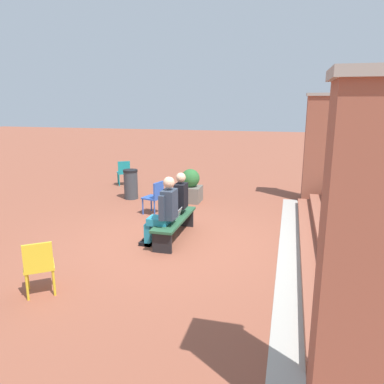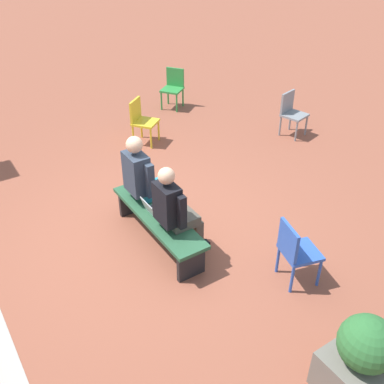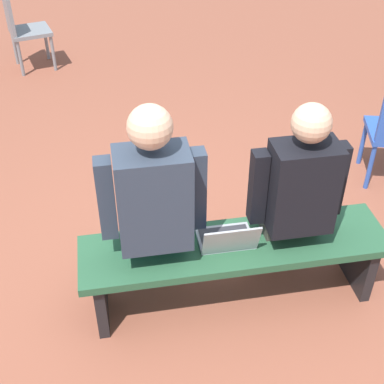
% 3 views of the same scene
% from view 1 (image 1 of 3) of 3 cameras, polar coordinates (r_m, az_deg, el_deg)
% --- Properties ---
extents(ground_plane, '(60.00, 60.00, 0.00)m').
position_cam_1_polar(ground_plane, '(7.67, -3.19, -7.60)').
color(ground_plane, brown).
extents(concrete_strip, '(7.74, 0.40, 0.01)m').
position_cam_1_polar(concrete_strip, '(7.55, 14.58, -8.36)').
color(concrete_strip, '#A8A399').
rests_on(concrete_strip, ground).
extents(brick_steps, '(6.94, 1.20, 0.60)m').
position_cam_1_polar(brick_steps, '(7.54, 21.96, -7.16)').
color(brick_steps, '#93513D').
rests_on(brick_steps, ground).
extents(brick_pillar_left_of_steps, '(0.64, 0.64, 3.00)m').
position_cam_1_polar(brick_pillar_left_of_steps, '(11.12, 18.20, 6.43)').
color(brick_pillar_left_of_steps, '#93513D').
rests_on(brick_pillar_left_of_steps, ground).
extents(brick_pillar_right_of_steps, '(0.64, 0.64, 3.00)m').
position_cam_1_polar(brick_pillar_right_of_steps, '(3.25, 23.80, -10.38)').
color(brick_pillar_right_of_steps, '#93513D').
rests_on(brick_pillar_right_of_steps, ground).
extents(bench, '(1.80, 0.44, 0.45)m').
position_cam_1_polar(bench, '(7.75, -2.65, -4.58)').
color(bench, '#285638').
rests_on(bench, ground).
extents(person_student, '(0.53, 0.67, 1.33)m').
position_cam_1_polar(person_student, '(7.98, -2.42, -1.37)').
color(person_student, '#4C473D').
rests_on(person_student, ground).
extents(person_adult, '(0.57, 0.72, 1.40)m').
position_cam_1_polar(person_adult, '(7.24, -4.31, -2.74)').
color(person_adult, teal).
rests_on(person_adult, ground).
extents(laptop, '(0.32, 0.29, 0.21)m').
position_cam_1_polar(laptop, '(7.66, -2.70, -3.67)').
color(laptop, '#9EA0A5').
rests_on(laptop, bench).
extents(plastic_chair_mid_courtyard, '(0.59, 0.59, 0.84)m').
position_cam_1_polar(plastic_chair_mid_courtyard, '(5.94, -22.32, -10.15)').
color(plastic_chair_mid_courtyard, gold).
rests_on(plastic_chair_mid_courtyard, ground).
extents(plastic_chair_far_right, '(0.58, 0.58, 0.84)m').
position_cam_1_polar(plastic_chair_far_right, '(12.85, -10.35, 3.11)').
color(plastic_chair_far_right, teal).
rests_on(plastic_chair_far_right, ground).
extents(plastic_chair_far_left, '(0.52, 0.52, 0.84)m').
position_cam_1_polar(plastic_chair_far_left, '(9.41, -5.64, -0.56)').
color(plastic_chair_far_left, '#2D56B7').
rests_on(plastic_chair_far_left, ground).
extents(planter, '(0.60, 0.60, 0.94)m').
position_cam_1_polar(planter, '(10.56, -0.24, 0.82)').
color(planter, '#6B665B').
rests_on(planter, ground).
extents(litter_bin, '(0.42, 0.42, 0.86)m').
position_cam_1_polar(litter_bin, '(11.05, -9.31, 1.19)').
color(litter_bin, '#383D42').
rests_on(litter_bin, ground).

